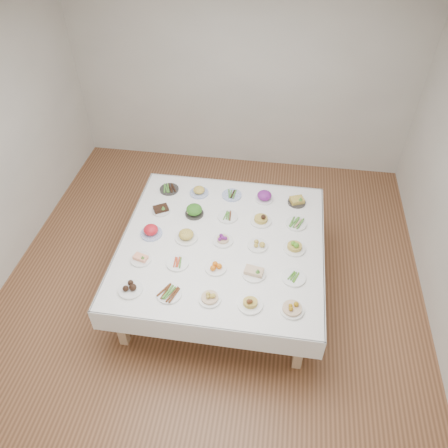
# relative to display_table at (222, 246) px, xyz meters

# --- Properties ---
(room_envelope) EXTENTS (5.02, 5.02, 2.81)m
(room_envelope) POSITION_rel_display_table_xyz_m (-0.12, 0.16, 1.15)
(room_envelope) COLOR #8D5C3B
(room_envelope) RESTS_ON ground
(display_table) EXTENTS (2.21, 2.21, 0.75)m
(display_table) POSITION_rel_display_table_xyz_m (0.00, 0.00, 0.00)
(display_table) COLOR white
(display_table) RESTS_ON ground
(dish_0) EXTENTS (0.24, 0.24, 0.11)m
(dish_0) POSITION_rel_display_table_xyz_m (-0.78, -0.79, 0.12)
(dish_0) COLOR white
(dish_0) RESTS_ON display_table
(dish_1) EXTENTS (0.27, 0.25, 0.06)m
(dish_1) POSITION_rel_display_table_xyz_m (-0.40, -0.79, 0.09)
(dish_1) COLOR white
(dish_1) RESTS_ON display_table
(dish_2) EXTENTS (0.21, 0.21, 0.12)m
(dish_2) POSITION_rel_display_table_xyz_m (0.00, -0.79, 0.12)
(dish_2) COLOR white
(dish_2) RESTS_ON display_table
(dish_3) EXTENTS (0.24, 0.24, 0.13)m
(dish_3) POSITION_rel_display_table_xyz_m (0.39, -0.80, 0.12)
(dish_3) COLOR white
(dish_3) RESTS_ON display_table
(dish_4) EXTENTS (0.23, 0.23, 0.13)m
(dish_4) POSITION_rel_display_table_xyz_m (0.79, -0.80, 0.13)
(dish_4) COLOR white
(dish_4) RESTS_ON display_table
(dish_5) EXTENTS (0.22, 0.22, 0.09)m
(dish_5) POSITION_rel_display_table_xyz_m (-0.80, -0.39, 0.10)
(dish_5) COLOR white
(dish_5) RESTS_ON display_table
(dish_6) EXTENTS (0.23, 0.23, 0.05)m
(dish_6) POSITION_rel_display_table_xyz_m (-0.40, -0.39, 0.09)
(dish_6) COLOR white
(dish_6) RESTS_ON display_table
(dish_7) EXTENTS (0.22, 0.22, 0.09)m
(dish_7) POSITION_rel_display_table_xyz_m (-0.00, -0.39, 0.10)
(dish_7) COLOR white
(dish_7) RESTS_ON display_table
(dish_8) EXTENTS (0.25, 0.25, 0.12)m
(dish_8) POSITION_rel_display_table_xyz_m (0.39, -0.40, 0.12)
(dish_8) COLOR white
(dish_8) RESTS_ON display_table
(dish_9) EXTENTS (0.24, 0.24, 0.05)m
(dish_9) POSITION_rel_display_table_xyz_m (0.79, -0.40, 0.08)
(dish_9) COLOR white
(dish_9) RESTS_ON display_table
(dish_10) EXTENTS (0.24, 0.24, 0.15)m
(dish_10) POSITION_rel_display_table_xyz_m (-0.79, 0.00, 0.14)
(dish_10) COLOR #4C66B2
(dish_10) RESTS_ON display_table
(dish_11) EXTENTS (0.25, 0.25, 0.14)m
(dish_11) POSITION_rel_display_table_xyz_m (-0.39, -0.01, 0.13)
(dish_11) COLOR white
(dish_11) RESTS_ON display_table
(dish_12) EXTENTS (0.22, 0.22, 0.12)m
(dish_12) POSITION_rel_display_table_xyz_m (0.01, 0.01, 0.12)
(dish_12) COLOR white
(dish_12) RESTS_ON display_table
(dish_13) EXTENTS (0.22, 0.22, 0.09)m
(dish_13) POSITION_rel_display_table_xyz_m (0.39, -0.01, 0.11)
(dish_13) COLOR white
(dish_13) RESTS_ON display_table
(dish_14) EXTENTS (0.24, 0.24, 0.14)m
(dish_14) POSITION_rel_display_table_xyz_m (0.78, 0.01, 0.13)
(dish_14) COLOR white
(dish_14) RESTS_ON display_table
(dish_15) EXTENTS (0.22, 0.22, 0.10)m
(dish_15) POSITION_rel_display_table_xyz_m (-0.78, 0.39, 0.11)
(dish_15) COLOR white
(dish_15) RESTS_ON display_table
(dish_16) EXTENTS (0.24, 0.24, 0.14)m
(dish_16) POSITION_rel_display_table_xyz_m (-0.39, 0.40, 0.13)
(dish_16) COLOR #2C2A27
(dish_16) RESTS_ON display_table
(dish_17) EXTENTS (0.23, 0.23, 0.05)m
(dish_17) POSITION_rel_display_table_xyz_m (0.01, 0.40, 0.08)
(dish_17) COLOR white
(dish_17) RESTS_ON display_table
(dish_18) EXTENTS (0.24, 0.24, 0.15)m
(dish_18) POSITION_rel_display_table_xyz_m (0.39, 0.39, 0.14)
(dish_18) COLOR white
(dish_18) RESTS_ON display_table
(dish_19) EXTENTS (0.25, 0.23, 0.06)m
(dish_19) POSITION_rel_display_table_xyz_m (0.79, 0.40, 0.09)
(dish_19) COLOR white
(dish_19) RESTS_ON display_table
(dish_20) EXTENTS (0.23, 0.23, 0.05)m
(dish_20) POSITION_rel_display_table_xyz_m (-0.79, 0.80, 0.09)
(dish_20) COLOR #2C2A27
(dish_20) RESTS_ON display_table
(dish_21) EXTENTS (0.23, 0.23, 0.12)m
(dish_21) POSITION_rel_display_table_xyz_m (-0.41, 0.78, 0.12)
(dish_21) COLOR #4C66B2
(dish_21) RESTS_ON display_table
(dish_22) EXTENTS (0.24, 0.24, 0.05)m
(dish_22) POSITION_rel_display_table_xyz_m (-0.00, 0.80, 0.09)
(dish_22) COLOR #4C66B2
(dish_22) RESTS_ON display_table
(dish_23) EXTENTS (0.22, 0.22, 0.12)m
(dish_23) POSITION_rel_display_table_xyz_m (0.40, 0.78, 0.12)
(dish_23) COLOR white
(dish_23) RESTS_ON display_table
(dish_24) EXTENTS (0.21, 0.21, 0.10)m
(dish_24) POSITION_rel_display_table_xyz_m (0.79, 0.78, 0.11)
(dish_24) COLOR #2C2A27
(dish_24) RESTS_ON display_table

